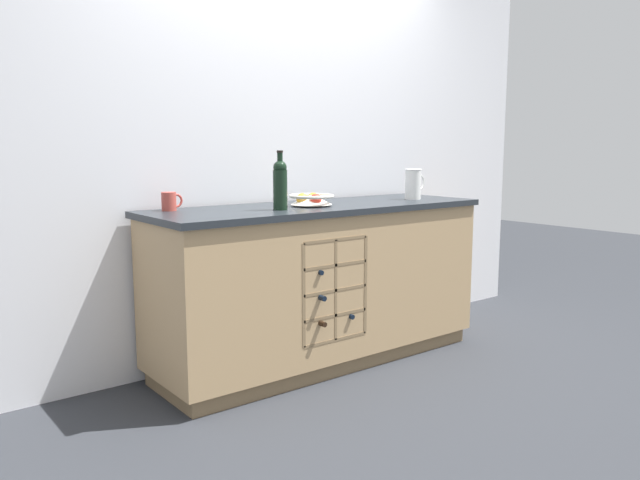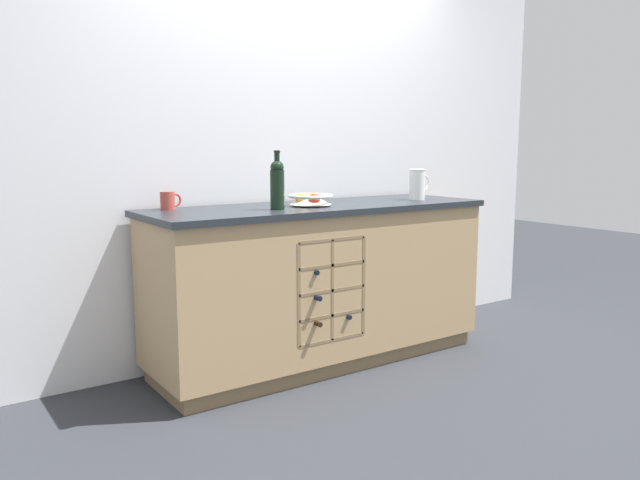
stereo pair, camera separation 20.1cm
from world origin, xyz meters
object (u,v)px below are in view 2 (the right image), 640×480
(fruit_bowl, at_px, (310,199))
(white_pitcher, at_px, (417,184))
(ceramic_mug, at_px, (168,201))
(standing_wine_bottle, at_px, (277,183))

(fruit_bowl, distance_m, white_pitcher, 0.80)
(ceramic_mug, bearing_deg, standing_wine_bottle, -33.59)
(white_pitcher, height_order, standing_wine_bottle, standing_wine_bottle)
(standing_wine_bottle, bearing_deg, ceramic_mug, 146.41)
(fruit_bowl, bearing_deg, standing_wine_bottle, -165.39)
(fruit_bowl, height_order, ceramic_mug, ceramic_mug)
(white_pitcher, xyz_separation_m, standing_wine_bottle, (-1.05, -0.04, 0.04))
(white_pitcher, bearing_deg, ceramic_mug, 169.60)
(fruit_bowl, distance_m, standing_wine_bottle, 0.28)
(ceramic_mug, distance_m, standing_wine_bottle, 0.58)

